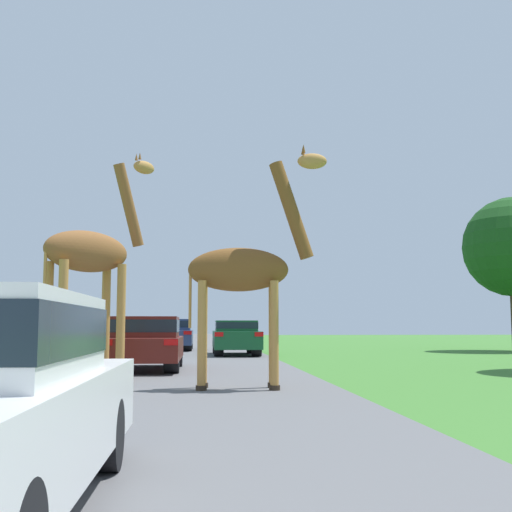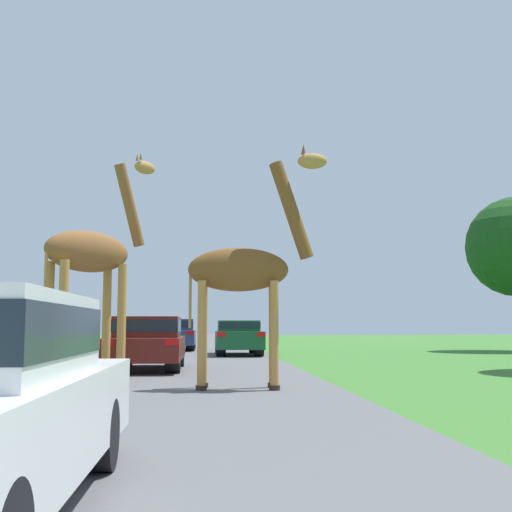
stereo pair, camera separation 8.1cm
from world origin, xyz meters
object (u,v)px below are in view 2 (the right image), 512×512
at_px(giraffe_companion, 92,262).
at_px(car_far_ahead, 238,336).
at_px(car_queue_left, 148,341).
at_px(giraffe_near_road, 246,271).
at_px(car_queue_right, 174,334).

relative_size(giraffe_companion, car_far_ahead, 1.15).
bearing_deg(car_queue_left, car_far_ahead, 71.62).
height_order(giraffe_near_road, giraffe_companion, giraffe_companion).
bearing_deg(car_queue_right, giraffe_near_road, -83.22).
bearing_deg(car_queue_right, car_far_ahead, -61.62).
xyz_separation_m(car_queue_left, car_far_ahead, (2.79, 8.40, -0.01)).
bearing_deg(giraffe_companion, car_queue_right, 134.85).
height_order(giraffe_near_road, car_queue_right, giraffe_near_road).
height_order(car_queue_left, car_far_ahead, car_queue_left).
distance_m(car_queue_right, car_far_ahead, 5.84).
distance_m(car_queue_left, car_far_ahead, 8.85).
bearing_deg(car_far_ahead, car_queue_left, -108.38).
bearing_deg(giraffe_companion, car_far_ahead, 120.56).
xyz_separation_m(giraffe_companion, car_queue_left, (0.90, 3.38, -1.74)).
relative_size(giraffe_companion, car_queue_left, 1.18).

